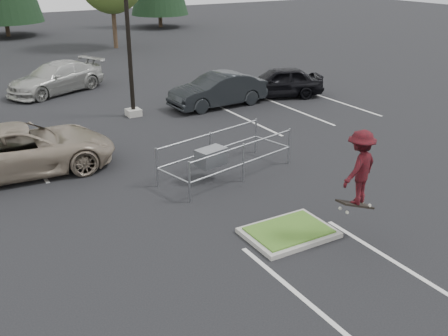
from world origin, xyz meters
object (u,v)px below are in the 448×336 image
car_l_tan (22,149)px  skateboarder (359,168)px  cart_corral (215,156)px  car_r_charc (218,90)px  light_pole (126,8)px  car_far_silver (58,78)px  car_r_black (279,82)px

car_l_tan → skateboarder: bearing=-141.4°
skateboarder → car_l_tan: skateboarder is taller
cart_corral → car_l_tan: size_ratio=0.80×
skateboarder → car_r_charc: 12.98m
car_l_tan → light_pole: bearing=-48.0°
skateboarder → cart_corral: bearing=-96.4°
car_l_tan → car_r_charc: size_ratio=1.25×
cart_corral → skateboarder: bearing=-91.5°
car_l_tan → car_far_silver: bearing=-16.2°
light_pole → car_far_silver: size_ratio=1.93×
car_far_silver → light_pole: bearing=-7.7°
skateboarder → car_r_black: skateboarder is taller
skateboarder → car_far_silver: (-2.45, 19.00, -1.17)m
light_pole → car_l_tan: bearing=-141.3°
light_pole → car_l_tan: light_pole is taller
light_pole → car_r_charc: (4.00, -0.50, -3.80)m
light_pole → skateboarder: bearing=-86.9°
light_pole → car_r_black: light_pole is taller
cart_corral → car_r_charc: 8.60m
car_l_tan → car_r_black: bearing=-70.1°
light_pole → car_r_charc: 5.54m
car_l_tan → car_r_charc: (9.42, 3.84, -0.04)m
car_r_black → car_far_silver: (-9.25, 6.50, 0.02)m
skateboarder → car_r_charc: skateboarder is taller
car_l_tan → car_r_charc: car_l_tan is taller
light_pole → skateboarder: size_ratio=4.79×
skateboarder → car_far_silver: 19.19m
car_r_black → car_far_silver: car_far_silver is taller
car_r_black → car_far_silver: 11.31m
cart_corral → car_r_black: bearing=30.2°
car_r_charc → car_r_black: bearing=87.3°
cart_corral → car_far_silver: (-1.40, 13.92, -0.03)m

